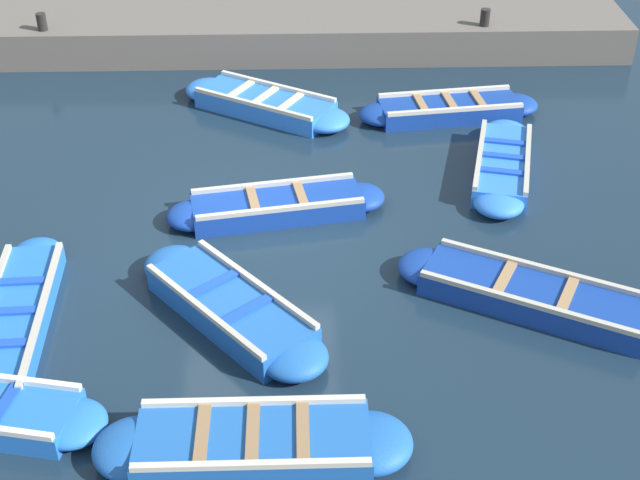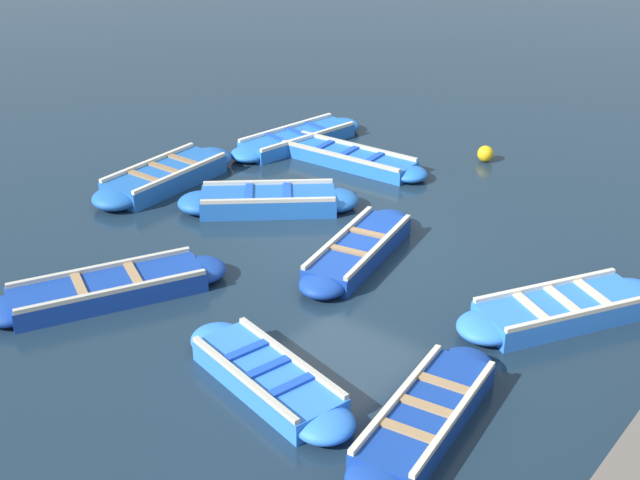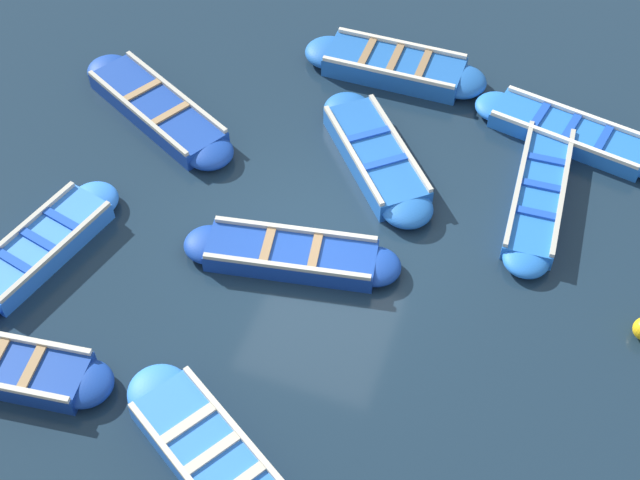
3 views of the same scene
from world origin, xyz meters
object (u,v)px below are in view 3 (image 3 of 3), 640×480
(boat_inner_gap, at_px, (157,109))
(boat_stern_in, at_px, (213,459))
(boat_near_quay, at_px, (41,247))
(boat_bow_out, at_px, (539,192))
(boat_outer_left, at_px, (394,67))
(boat_tucked, at_px, (569,133))
(boat_outer_right, at_px, (376,156))
(boat_alongside, at_px, (291,255))

(boat_inner_gap, height_order, boat_stern_in, boat_stern_in)
(boat_near_quay, distance_m, boat_bow_out, 8.09)
(boat_inner_gap, bearing_deg, boat_near_quay, 175.61)
(boat_inner_gap, relative_size, boat_stern_in, 1.11)
(boat_bow_out, xyz_separation_m, boat_outer_left, (2.28, 3.18, 0.04))
(boat_bow_out, xyz_separation_m, boat_tucked, (1.58, -0.24, 0.00))
(boat_inner_gap, height_order, boat_bow_out, boat_inner_gap)
(boat_near_quay, distance_m, boat_inner_gap, 3.54)
(boat_outer_right, bearing_deg, boat_tucked, -60.43)
(boat_inner_gap, xyz_separation_m, boat_outer_left, (2.56, -3.68, 0.02))
(boat_bow_out, bearing_deg, boat_inner_gap, 92.38)
(boat_bow_out, height_order, boat_outer_right, boat_outer_right)
(boat_bow_out, distance_m, boat_outer_right, 2.80)
(boat_bow_out, bearing_deg, boat_outer_right, 92.78)
(boat_alongside, bearing_deg, boat_outer_right, -13.14)
(boat_alongside, xyz_separation_m, boat_outer_left, (4.93, -0.20, 0.03))
(boat_alongside, distance_m, boat_outer_right, 2.59)
(boat_inner_gap, bearing_deg, boat_alongside, -124.23)
(boat_outer_left, bearing_deg, boat_tucked, -101.51)
(boat_alongside, bearing_deg, boat_tucked, -40.48)
(boat_stern_in, xyz_separation_m, boat_outer_right, (6.08, -0.32, 0.01))
(boat_outer_left, height_order, boat_tucked, boat_outer_left)
(boat_outer_left, distance_m, boat_outer_right, 2.44)
(boat_near_quay, bearing_deg, boat_stern_in, -120.87)
(boat_alongside, bearing_deg, boat_inner_gap, 55.77)
(boat_tucked, bearing_deg, boat_outer_right, 119.57)
(boat_near_quay, height_order, boat_inner_gap, boat_inner_gap)
(boat_inner_gap, bearing_deg, boat_bow_out, -87.62)
(boat_near_quay, xyz_separation_m, boat_tucked, (5.40, -7.37, -0.01))
(boat_near_quay, relative_size, boat_outer_right, 1.04)
(boat_bow_out, height_order, boat_tucked, boat_tucked)
(boat_near_quay, distance_m, boat_outer_left, 7.26)
(boat_stern_in, distance_m, boat_outer_right, 6.09)
(boat_bow_out, height_order, boat_alongside, boat_alongside)
(boat_inner_gap, bearing_deg, boat_tucked, -75.26)
(boat_stern_in, bearing_deg, boat_near_quay, 59.13)
(boat_bow_out, relative_size, boat_stern_in, 1.10)
(boat_bow_out, xyz_separation_m, boat_outer_right, (-0.14, 2.79, 0.03))
(boat_alongside, distance_m, boat_outer_left, 4.93)
(boat_near_quay, xyz_separation_m, boat_inner_gap, (3.53, -0.27, 0.00))
(boat_tucked, height_order, boat_outer_right, boat_outer_right)
(boat_outer_left, xyz_separation_m, boat_tucked, (-0.69, -3.41, -0.04))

